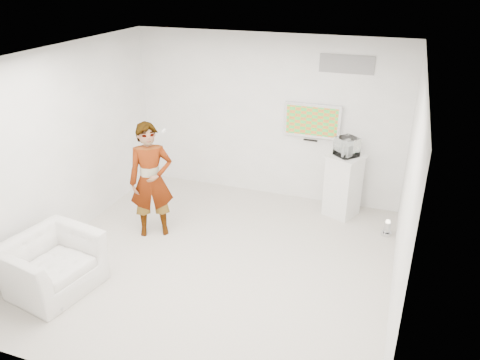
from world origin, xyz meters
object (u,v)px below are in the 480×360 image
(floor_uplight, at_px, (387,228))
(tv, at_px, (312,121))
(person, at_px, (151,181))
(armchair, at_px, (51,264))
(pedestal, at_px, (343,185))

(floor_uplight, bearing_deg, tv, 150.99)
(tv, relative_size, person, 0.53)
(armchair, distance_m, floor_uplight, 5.13)
(armchair, bearing_deg, tv, -24.91)
(person, bearing_deg, floor_uplight, -11.38)
(person, xyz_separation_m, floor_uplight, (3.61, 1.19, -0.81))
(tv, distance_m, person, 2.98)
(person, distance_m, armchair, 1.93)
(person, height_order, pedestal, person)
(tv, distance_m, floor_uplight, 2.22)
(pedestal, xyz_separation_m, floor_uplight, (0.82, -0.47, -0.42))
(armchair, bearing_deg, pedestal, -33.99)
(tv, xyz_separation_m, armchair, (-2.70, -3.77, -1.17))
(tv, bearing_deg, pedestal, -27.66)
(tv, relative_size, floor_uplight, 3.74)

